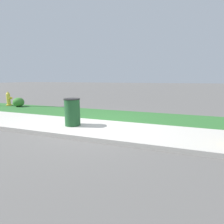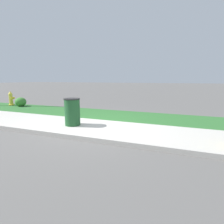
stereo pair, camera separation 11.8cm
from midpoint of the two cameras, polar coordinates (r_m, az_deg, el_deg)
The scene contains 7 objects.
ground_plane at distance 5.90m, azimuth -7.20°, elevation -4.87°, with size 120.00×120.00×0.00m, color #5B5956.
sidewalk_pavement at distance 5.90m, azimuth -7.20°, elevation -4.82°, with size 18.00×2.14×0.01m, color #BCB7AD.
grass_verge at distance 7.83m, azimuth 0.14°, elevation -0.83°, with size 18.00×2.20×0.01m, color #2D662D.
street_curb at distance 4.94m, azimuth -13.43°, elevation -7.51°, with size 18.00×0.16×0.12m, color #BCB7AD.
fire_hydrant_at_driveway at distance 12.15m, azimuth -29.87°, elevation 3.79°, with size 0.40×0.38×0.82m.
trash_bin at distance 6.11m, azimuth -12.29°, elevation 0.01°, with size 0.54×0.54×0.93m.
shrub_bush_mid_verge at distance 11.43m, azimuth -27.40°, elevation 2.95°, with size 0.61×0.61×0.52m.
Camera 2 is at (2.71, -5.01, 1.60)m, focal length 28.00 mm.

